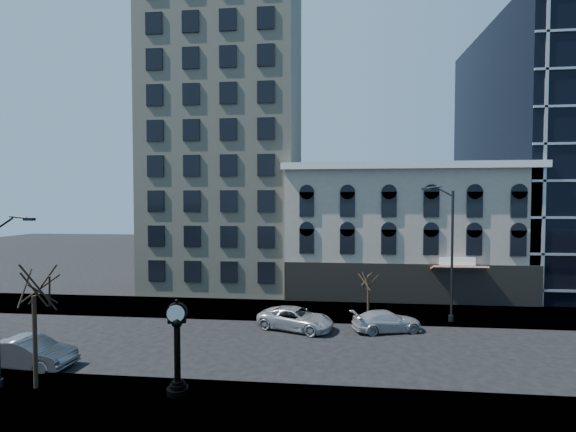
# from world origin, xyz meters

# --- Properties ---
(ground) EXTENTS (160.00, 160.00, 0.00)m
(ground) POSITION_xyz_m (0.00, 0.00, 0.00)
(ground) COLOR black
(ground) RESTS_ON ground
(sidewalk_far) EXTENTS (160.00, 6.00, 0.12)m
(sidewalk_far) POSITION_xyz_m (0.00, 8.00, 0.06)
(sidewalk_far) COLOR gray
(sidewalk_far) RESTS_ON ground
(sidewalk_near) EXTENTS (160.00, 6.00, 0.12)m
(sidewalk_near) POSITION_xyz_m (0.00, -8.00, 0.06)
(sidewalk_near) COLOR gray
(sidewalk_near) RESTS_ON ground
(cream_tower) EXTENTS (15.90, 15.40, 42.50)m
(cream_tower) POSITION_xyz_m (-6.11, 18.88, 19.32)
(cream_tower) COLOR #B8B094
(cream_tower) RESTS_ON ground
(victorian_row) EXTENTS (22.60, 11.19, 12.50)m
(victorian_row) POSITION_xyz_m (12.00, 15.89, 6.00)
(victorian_row) COLOR #B1A392
(victorian_row) RESTS_ON ground
(street_clock) EXTENTS (1.00, 1.00, 4.41)m
(street_clock) POSITION_xyz_m (-2.10, -6.49, 2.12)
(street_clock) COLOR black
(street_clock) RESTS_ON sidewalk_near
(street_lamp_near) EXTENTS (2.17, 0.45, 8.39)m
(street_lamp_near) POSITION_xyz_m (-10.23, -6.80, 6.45)
(street_lamp_near) COLOR black
(street_lamp_near) RESTS_ON sidewalk_near
(street_lamp_far) EXTENTS (2.49, 1.33, 10.28)m
(street_lamp_far) POSITION_xyz_m (13.34, 6.31, 7.88)
(street_lamp_far) COLOR black
(street_lamp_far) RESTS_ON sidewalk_far
(bare_tree_near) EXTENTS (4.16, 4.16, 7.14)m
(bare_tree_near) POSITION_xyz_m (-9.05, -6.63, 5.52)
(bare_tree_near) COLOR #332519
(bare_tree_near) RESTS_ON sidewalk_near
(bare_tree_far) EXTENTS (2.30, 2.30, 3.96)m
(bare_tree_far) POSITION_xyz_m (8.06, 7.14, 3.10)
(bare_tree_far) COLOR #332519
(bare_tree_far) RESTS_ON sidewalk_far
(car_near_a) EXTENTS (4.30, 2.49, 1.38)m
(car_near_a) POSITION_xyz_m (-12.05, -3.73, 0.69)
(car_near_a) COLOR #A5A8AD
(car_near_a) RESTS_ON ground
(car_near_b) EXTENTS (4.99, 2.00, 1.61)m
(car_near_b) POSITION_xyz_m (-11.33, -4.27, 0.81)
(car_near_b) COLOR #595B60
(car_near_b) RESTS_ON ground
(car_far_a) EXTENTS (5.88, 4.06, 1.49)m
(car_far_a) POSITION_xyz_m (2.61, 3.46, 0.75)
(car_far_a) COLOR #A5A8AD
(car_far_a) RESTS_ON ground
(car_far_b) EXTENTS (5.18, 3.13, 1.40)m
(car_far_b) POSITION_xyz_m (8.97, 3.66, 0.70)
(car_far_b) COLOR #A5A8AD
(car_far_b) RESTS_ON ground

